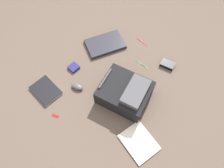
% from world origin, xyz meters
% --- Properties ---
extents(ground_plane, '(3.85, 3.85, 0.00)m').
position_xyz_m(ground_plane, '(0.00, 0.00, 0.00)').
color(ground_plane, brown).
extents(backpack, '(0.37, 0.42, 0.20)m').
position_xyz_m(backpack, '(-0.07, -0.18, 0.08)').
color(backpack, black).
rests_on(backpack, ground_plane).
extents(laptop, '(0.42, 0.38, 0.03)m').
position_xyz_m(laptop, '(0.28, 0.28, 0.02)').
color(laptop, '#24242C').
rests_on(laptop, ground_plane).
extents(book_comic, '(0.28, 0.32, 0.01)m').
position_xyz_m(book_comic, '(-0.32, -0.47, 0.01)').
color(book_comic, silver).
rests_on(book_comic, ground_plane).
extents(book_red, '(0.22, 0.27, 0.02)m').
position_xyz_m(book_red, '(-0.41, 0.39, 0.01)').
color(book_red, silver).
rests_on(book_red, ground_plane).
extents(computer_mouse, '(0.08, 0.11, 0.04)m').
position_xyz_m(computer_mouse, '(-0.23, 0.20, 0.02)').
color(computer_mouse, '#4C4C51').
rests_on(computer_mouse, ground_plane).
extents(power_brick, '(0.09, 0.13, 0.03)m').
position_xyz_m(power_brick, '(0.41, -0.32, 0.02)').
color(power_brick, black).
rests_on(power_brick, ground_plane).
extents(pen_black, '(0.02, 0.14, 0.01)m').
position_xyz_m(pen_black, '(0.29, -0.13, 0.00)').
color(pen_black, '#198C33').
rests_on(pen_black, ground_plane).
extents(pen_blue, '(0.03, 0.13, 0.01)m').
position_xyz_m(pen_blue, '(0.51, 0.01, 0.00)').
color(pen_blue, red).
rests_on(pen_blue, ground_plane).
extents(earbud_pouch, '(0.09, 0.09, 0.03)m').
position_xyz_m(earbud_pouch, '(-0.09, 0.35, 0.01)').
color(earbud_pouch, navy).
rests_on(earbud_pouch, ground_plane).
extents(usb_stick, '(0.03, 0.06, 0.01)m').
position_xyz_m(usb_stick, '(-0.52, 0.18, 0.00)').
color(usb_stick, '#B21919').
rests_on(usb_stick, ground_plane).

